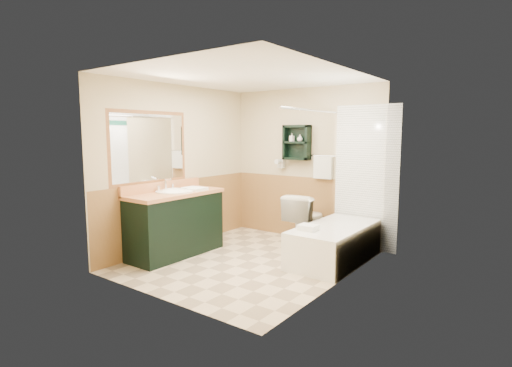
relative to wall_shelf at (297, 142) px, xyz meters
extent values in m
plane|color=beige|center=(0.10, -1.41, -1.55)|extent=(3.00, 3.00, 0.00)
cube|color=beige|center=(0.10, 0.11, -0.35)|extent=(2.60, 0.04, 2.40)
cube|color=beige|center=(-1.22, -1.41, -0.35)|extent=(0.04, 3.00, 2.40)
cube|color=beige|center=(1.42, -1.41, -0.35)|extent=(0.04, 3.00, 2.40)
cube|color=white|center=(0.10, -1.41, 0.87)|extent=(2.60, 3.00, 0.04)
cube|color=black|center=(0.00, 0.00, 0.00)|extent=(0.45, 0.15, 0.55)
cylinder|color=silver|center=(0.63, -0.66, 0.45)|extent=(0.03, 1.60, 0.03)
cube|color=black|center=(-0.89, -1.77, -1.11)|extent=(0.59, 1.40, 0.89)
cube|color=white|center=(1.03, -0.72, -1.31)|extent=(0.72, 1.50, 0.48)
imported|color=white|center=(0.38, -0.35, -1.15)|extent=(0.53, 0.85, 0.80)
cube|color=white|center=(-0.79, -1.48, -0.64)|extent=(0.31, 0.25, 0.04)
imported|color=black|center=(-1.06, -1.51, -0.56)|extent=(0.15, 0.04, 0.20)
cube|color=white|center=(0.86, -1.15, -1.03)|extent=(0.23, 0.19, 0.07)
imported|color=white|center=(-0.09, -0.01, 0.05)|extent=(0.08, 0.14, 0.06)
imported|color=white|center=(0.06, -0.01, 0.06)|extent=(0.10, 0.12, 0.09)
camera|label=1|loc=(3.24, -5.49, 0.14)|focal=28.00mm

